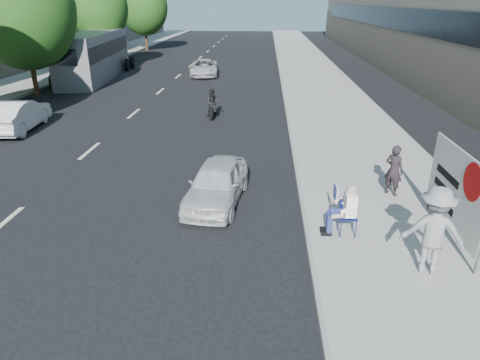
# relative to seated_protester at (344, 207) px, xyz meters

# --- Properties ---
(ground) EXTENTS (160.00, 160.00, 0.00)m
(ground) POSITION_rel_seated_protester_xyz_m (-2.29, -1.82, -0.87)
(ground) COLOR black
(ground) RESTS_ON ground
(near_sidewalk) EXTENTS (5.00, 120.00, 0.15)m
(near_sidewalk) POSITION_rel_seated_protester_xyz_m (1.71, 18.18, -0.80)
(near_sidewalk) COLOR #A9A69E
(near_sidewalk) RESTS_ON ground
(far_sidewalk) EXTENTS (4.50, 120.00, 0.15)m
(far_sidewalk) POSITION_rel_seated_protester_xyz_m (-19.04, 18.18, -0.80)
(far_sidewalk) COLOR #A9A69E
(far_sidewalk) RESTS_ON ground
(tree_far_c) EXTENTS (6.00, 6.00, 8.47)m
(tree_far_c) POSITION_rel_seated_protester_xyz_m (-15.99, 16.18, 4.15)
(tree_far_c) COLOR #382616
(tree_far_c) RESTS_ON ground
(tree_far_d) EXTENTS (4.80, 4.80, 7.65)m
(tree_far_d) POSITION_rel_seated_protester_xyz_m (-15.99, 28.18, 4.01)
(tree_far_d) COLOR #382616
(tree_far_d) RESTS_ON ground
(tree_far_e) EXTENTS (5.40, 5.40, 7.89)m
(tree_far_e) POSITION_rel_seated_protester_xyz_m (-15.99, 42.18, 3.91)
(tree_far_e) COLOR #382616
(tree_far_e) RESTS_ON ground
(seated_protester) EXTENTS (0.83, 1.11, 1.31)m
(seated_protester) POSITION_rel_seated_protester_xyz_m (0.00, 0.00, 0.00)
(seated_protester) COLOR navy
(seated_protester) RESTS_ON near_sidewalk
(jogger) EXTENTS (1.37, 0.97, 1.93)m
(jogger) POSITION_rel_seated_protester_xyz_m (1.54, -1.49, 0.24)
(jogger) COLOR gray
(jogger) RESTS_ON near_sidewalk
(pedestrian_woman) EXTENTS (0.65, 0.64, 1.51)m
(pedestrian_woman) POSITION_rel_seated_protester_xyz_m (1.82, 2.42, 0.03)
(pedestrian_woman) COLOR black
(pedestrian_woman) RESTS_ON near_sidewalk
(protest_banner) EXTENTS (0.08, 3.06, 2.20)m
(protest_banner) POSITION_rel_seated_protester_xyz_m (2.49, -0.06, 0.53)
(protest_banner) COLOR #4C4C4C
(protest_banner) RESTS_ON near_sidewalk
(white_sedan_near) EXTENTS (1.85, 3.69, 1.21)m
(white_sedan_near) POSITION_rel_seated_protester_xyz_m (-3.29, 1.87, -0.27)
(white_sedan_near) COLOR silver
(white_sedan_near) RESTS_ON ground
(white_sedan_mid) EXTENTS (1.89, 4.33, 1.39)m
(white_sedan_mid) POSITION_rel_seated_protester_xyz_m (-13.05, 8.83, -0.18)
(white_sedan_mid) COLOR white
(white_sedan_mid) RESTS_ON ground
(white_sedan_far) EXTENTS (2.47, 4.61, 1.23)m
(white_sedan_far) POSITION_rel_seated_protester_xyz_m (-6.76, 24.49, -0.26)
(white_sedan_far) COLOR silver
(white_sedan_far) RESTS_ON ground
(motorcycle) EXTENTS (0.75, 2.05, 1.42)m
(motorcycle) POSITION_rel_seated_protester_xyz_m (-4.56, 11.74, -0.24)
(motorcycle) COLOR black
(motorcycle) RESTS_ON ground
(bus) EXTENTS (3.81, 12.28, 3.30)m
(bus) POSITION_rel_seated_protester_xyz_m (-14.80, 23.10, 0.76)
(bus) COLOR slate
(bus) RESTS_ON ground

